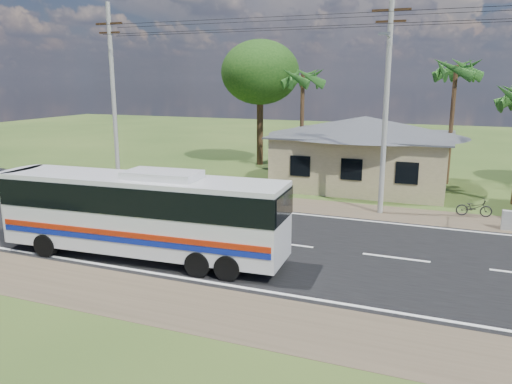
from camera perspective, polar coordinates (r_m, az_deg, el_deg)
ground at (r=20.74m, az=3.19°, el=-5.98°), size 120.00×120.00×0.00m
road at (r=20.73m, az=3.19°, el=-5.96°), size 120.00×16.00×0.03m
house at (r=32.31m, az=12.29°, el=5.36°), size 12.40×10.00×5.00m
utility_poles at (r=25.39m, az=13.93°, el=10.41°), size 32.80×2.22×11.00m
palm_mid at (r=34.15m, az=21.89°, el=12.74°), size 2.80×2.80×8.20m
palm_far at (r=36.10m, az=5.38°, el=12.78°), size 2.80×2.80×7.70m
tree_behind_house at (r=39.28m, az=0.47°, el=13.47°), size 6.00×6.00×9.61m
coach_bus at (r=19.09m, az=-12.89°, el=-1.83°), size 11.13×2.96×3.42m
motorcycle at (r=26.97m, az=23.66°, el=-1.64°), size 1.73×0.75×0.88m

